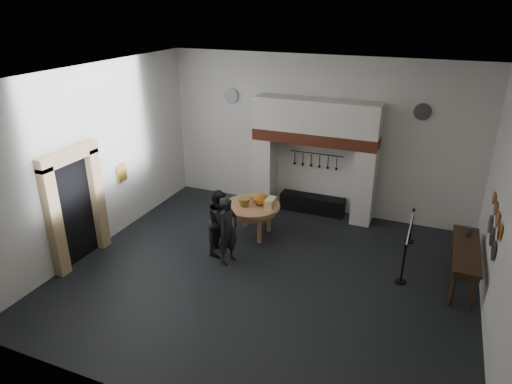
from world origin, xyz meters
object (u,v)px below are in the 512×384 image
at_px(visitor_far, 220,221).
at_px(side_table, 467,249).
at_px(barrier_post_far, 411,226).
at_px(iron_range, 312,204).
at_px(work_table, 252,206).
at_px(visitor_near, 228,231).
at_px(barrier_post_near, 403,265).

xyz_separation_m(visitor_far, side_table, (5.57, 0.75, 0.05)).
bearing_deg(barrier_post_far, iron_range, 164.24).
distance_m(iron_range, visitor_far, 3.48).
distance_m(work_table, side_table, 5.20).
height_order(visitor_near, barrier_post_near, visitor_near).
bearing_deg(work_table, barrier_post_near, -11.47).
bearing_deg(visitor_far, barrier_post_near, -90.62).
height_order(iron_range, visitor_near, visitor_near).
distance_m(iron_range, visitor_near, 3.70).
bearing_deg(iron_range, barrier_post_near, -44.40).
relative_size(iron_range, barrier_post_far, 2.11).
height_order(iron_range, visitor_far, visitor_far).
distance_m(iron_range, barrier_post_near, 4.02).
bearing_deg(iron_range, visitor_far, -115.37).
xyz_separation_m(side_table, barrier_post_near, (-1.23, -0.46, -0.42)).
xyz_separation_m(work_table, barrier_post_far, (3.96, 1.20, -0.39)).
bearing_deg(visitor_near, barrier_post_near, -63.42).
height_order(visitor_near, barrier_post_far, visitor_near).
xyz_separation_m(iron_range, barrier_post_far, (2.87, -0.81, 0.20)).
bearing_deg(barrier_post_far, work_table, -163.20).
distance_m(visitor_far, barrier_post_far, 4.92).
xyz_separation_m(visitor_near, visitor_far, (-0.40, 0.40, -0.02)).
distance_m(visitor_far, barrier_post_near, 4.36).
distance_m(side_table, barrier_post_far, 2.01).
bearing_deg(barrier_post_far, side_table, -51.29).
relative_size(iron_range, visitor_near, 1.14).
relative_size(iron_range, work_table, 1.28).
relative_size(visitor_near, barrier_post_far, 1.86).
height_order(work_table, barrier_post_far, barrier_post_far).
xyz_separation_m(work_table, visitor_far, (-0.38, -1.09, -0.02)).
xyz_separation_m(visitor_near, barrier_post_near, (3.94, 0.69, -0.39)).
bearing_deg(side_table, visitor_far, -172.30).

